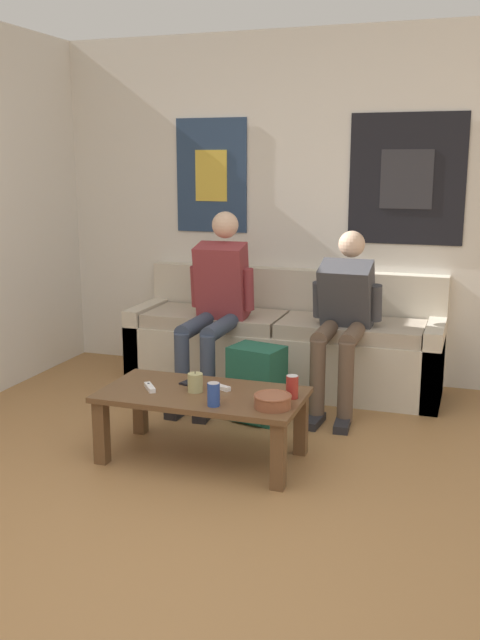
# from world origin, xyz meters

# --- Properties ---
(ground_plane) EXTENTS (18.00, 18.00, 0.00)m
(ground_plane) POSITION_xyz_m (0.00, 0.00, 0.00)
(ground_plane) COLOR #9E7042
(wall_back) EXTENTS (10.00, 0.07, 2.55)m
(wall_back) POSITION_xyz_m (0.00, 2.87, 1.28)
(wall_back) COLOR silver
(wall_back) RESTS_ON ground_plane
(couch) EXTENTS (2.26, 0.69, 0.83)m
(couch) POSITION_xyz_m (-0.19, 2.53, 0.30)
(couch) COLOR beige
(couch) RESTS_ON ground_plane
(coffee_table) EXTENTS (1.11, 0.58, 0.39)m
(coffee_table) POSITION_xyz_m (-0.26, 1.08, 0.32)
(coffee_table) COLOR brown
(coffee_table) RESTS_ON ground_plane
(person_seated_adult) EXTENTS (0.47, 0.88, 1.28)m
(person_seated_adult) POSITION_xyz_m (-0.58, 2.14, 0.69)
(person_seated_adult) COLOR #384256
(person_seated_adult) RESTS_ON ground_plane
(person_seated_teen) EXTENTS (0.47, 0.86, 1.16)m
(person_seated_teen) POSITION_xyz_m (0.30, 2.19, 0.64)
(person_seated_teen) COLOR brown
(person_seated_teen) RESTS_ON ground_plane
(backpack) EXTENTS (0.37, 0.33, 0.48)m
(backpack) POSITION_xyz_m (-0.16, 1.76, 0.23)
(backpack) COLOR #1E5642
(backpack) RESTS_ON ground_plane
(ceramic_bowl) EXTENTS (0.20, 0.20, 0.07)m
(ceramic_bowl) POSITION_xyz_m (0.17, 0.96, 0.43)
(ceramic_bowl) COLOR brown
(ceramic_bowl) RESTS_ON coffee_table
(pillar_candle) EXTENTS (0.08, 0.08, 0.11)m
(pillar_candle) POSITION_xyz_m (-0.30, 1.08, 0.44)
(pillar_candle) COLOR tan
(pillar_candle) RESTS_ON coffee_table
(drink_can_blue) EXTENTS (0.07, 0.07, 0.12)m
(drink_can_blue) POSITION_xyz_m (-0.12, 0.89, 0.45)
(drink_can_blue) COLOR #28479E
(drink_can_blue) RESTS_ON coffee_table
(drink_can_red) EXTENTS (0.07, 0.07, 0.12)m
(drink_can_red) POSITION_xyz_m (0.23, 1.14, 0.45)
(drink_can_red) COLOR maroon
(drink_can_red) RESTS_ON coffee_table
(game_controller_near_left) EXTENTS (0.12, 0.13, 0.03)m
(game_controller_near_left) POSITION_xyz_m (-0.55, 1.03, 0.40)
(game_controller_near_left) COLOR white
(game_controller_near_left) RESTS_ON coffee_table
(game_controller_near_right) EXTENTS (0.15, 0.09, 0.03)m
(game_controller_near_right) POSITION_xyz_m (-0.19, 1.17, 0.40)
(game_controller_near_right) COLOR white
(game_controller_near_right) RESTS_ON coffee_table
(cell_phone) EXTENTS (0.10, 0.15, 0.01)m
(cell_phone) POSITION_xyz_m (-0.39, 1.22, 0.39)
(cell_phone) COLOR black
(cell_phone) RESTS_ON coffee_table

